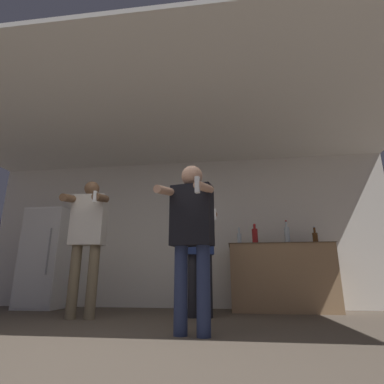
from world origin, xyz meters
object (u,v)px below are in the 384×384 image
object	(u,v)px
bottle_dark_rum	(255,236)
person_woman_foreground	(192,229)
refrigerator	(49,258)
bottle_tall_gin	(315,237)
person_man_side	(87,233)
bottle_amber_bourbon	(239,238)
bottle_clear_vodka	(287,235)
person_spectator_back	(200,242)

from	to	relation	value
bottle_dark_rum	person_woman_foreground	xyz separation A→B (m)	(-0.73, -2.03, -0.20)
refrigerator	bottle_dark_rum	distance (m)	3.46
bottle_tall_gin	person_man_side	distance (m)	3.31
bottle_dark_rum	refrigerator	bearing A→B (deg)	179.31
bottle_tall_gin	bottle_amber_bourbon	distance (m)	1.14
bottle_tall_gin	bottle_dark_rum	size ratio (longest dim) A/B	0.83
bottle_clear_vodka	bottle_tall_gin	bearing A→B (deg)	-0.00
bottle_clear_vodka	bottle_amber_bourbon	world-z (taller)	bottle_clear_vodka
bottle_clear_vodka	bottle_dark_rum	size ratio (longest dim) A/B	1.14
bottle_tall_gin	person_spectator_back	distance (m)	1.87
bottle_clear_vodka	person_man_side	distance (m)	2.93
refrigerator	bottle_dark_rum	size ratio (longest dim) A/B	4.99
bottle_tall_gin	person_man_side	xyz separation A→B (m)	(-3.12, -1.11, -0.04)
person_spectator_back	person_woman_foreground	bearing A→B (deg)	-87.49
refrigerator	bottle_dark_rum	xyz separation A→B (m)	(3.45, -0.04, 0.31)
bottle_tall_gin	bottle_dark_rum	xyz separation A→B (m)	(-0.90, 0.00, 0.03)
person_woman_foreground	bottle_dark_rum	bearing A→B (deg)	70.18
bottle_amber_bourbon	person_man_side	world-z (taller)	person_man_side
bottle_dark_rum	person_woman_foreground	bearing A→B (deg)	-109.82
bottle_tall_gin	bottle_amber_bourbon	size ratio (longest dim) A/B	0.96
bottle_tall_gin	refrigerator	bearing A→B (deg)	179.45
bottle_dark_rum	person_man_side	world-z (taller)	person_man_side
bottle_clear_vodka	person_woman_foreground	world-z (taller)	person_woman_foreground
bottle_dark_rum	bottle_clear_vodka	bearing A→B (deg)	0.00
bottle_tall_gin	bottle_dark_rum	world-z (taller)	bottle_dark_rum
person_man_side	refrigerator	bearing A→B (deg)	136.86
bottle_tall_gin	bottle_amber_bourbon	xyz separation A→B (m)	(-1.14, 0.00, 0.00)
refrigerator	bottle_amber_bourbon	size ratio (longest dim) A/B	5.78
refrigerator	person_spectator_back	distance (m)	2.79
bottle_tall_gin	bottle_dark_rum	bearing A→B (deg)	180.00
bottle_tall_gin	person_spectator_back	size ratio (longest dim) A/B	0.17
person_man_side	bottle_amber_bourbon	bearing A→B (deg)	29.40
bottle_clear_vodka	person_man_side	world-z (taller)	person_man_side
bottle_clear_vodka	person_spectator_back	distance (m)	1.51
bottle_amber_bourbon	person_spectator_back	size ratio (longest dim) A/B	0.18
refrigerator	bottle_dark_rum	bearing A→B (deg)	-0.69
person_woman_foreground	person_man_side	distance (m)	1.75
person_spectator_back	bottle_tall_gin	bearing A→B (deg)	25.05
refrigerator	bottle_tall_gin	world-z (taller)	refrigerator
refrigerator	bottle_clear_vodka	size ratio (longest dim) A/B	4.40
person_man_side	bottle_tall_gin	bearing A→B (deg)	19.65
person_woman_foreground	person_man_side	xyz separation A→B (m)	(-1.49, 0.91, 0.12)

